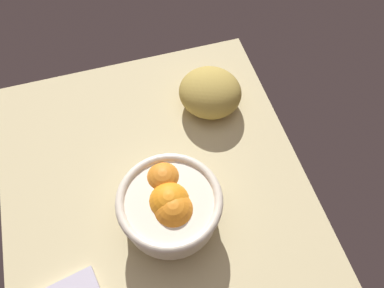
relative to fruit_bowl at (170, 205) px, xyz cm
name	(u,v)px	position (x,y,z in cm)	size (l,w,h in cm)	color
ground_plane	(155,186)	(8.17, 1.28, -7.66)	(67.10, 59.64, 3.00)	#C7B886
fruit_bowl	(170,205)	(0.00, 0.00, 0.00)	(18.74, 18.74, 10.93)	beige
bread_loaf	(210,92)	(23.89, -15.19, -1.95)	(13.67, 13.07, 8.43)	#B29744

